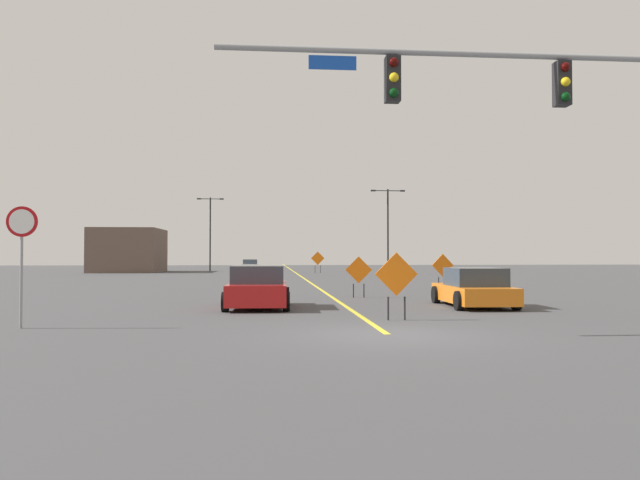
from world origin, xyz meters
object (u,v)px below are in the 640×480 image
at_px(traffic_signal_assembly, 562,110).
at_px(street_lamp_mid_right, 210,228).
at_px(construction_sign_right_shoulder, 359,272).
at_px(car_red_near, 258,288).
at_px(car_orange_distant, 474,289).
at_px(construction_sign_median_near, 443,268).
at_px(stop_sign, 22,243).
at_px(car_white_mid, 250,266).
at_px(construction_sign_left_lane, 396,278).
at_px(construction_sign_median_far, 318,259).
at_px(street_lamp_far_left, 388,224).

relative_size(traffic_signal_assembly, street_lamp_mid_right, 1.50).
bearing_deg(street_lamp_mid_right, construction_sign_right_shoulder, -76.13).
height_order(traffic_signal_assembly, car_red_near, traffic_signal_assembly).
bearing_deg(car_orange_distant, construction_sign_median_near, 80.68).
bearing_deg(car_orange_distant, stop_sign, -159.02).
distance_m(street_lamp_mid_right, car_orange_distant, 48.77).
height_order(construction_sign_median_near, car_red_near, construction_sign_median_near).
height_order(traffic_signal_assembly, construction_sign_median_near, traffic_signal_assembly).
relative_size(stop_sign, car_white_mid, 0.72).
relative_size(stop_sign, construction_sign_left_lane, 1.60).
bearing_deg(construction_sign_right_shoulder, street_lamp_mid_right, 103.87).
bearing_deg(stop_sign, construction_sign_median_far, 76.11).
bearing_deg(construction_sign_median_far, construction_sign_right_shoulder, -91.79).
bearing_deg(car_white_mid, traffic_signal_assembly, -80.56).
relative_size(traffic_signal_assembly, stop_sign, 4.07).
height_order(stop_sign, car_red_near, stop_sign).
relative_size(construction_sign_median_near, car_white_mid, 0.45).
relative_size(construction_sign_median_far, car_red_near, 0.55).
distance_m(construction_sign_median_near, car_red_near, 12.15).
height_order(stop_sign, construction_sign_left_lane, stop_sign).
bearing_deg(construction_sign_left_lane, construction_sign_median_far, 88.21).
bearing_deg(car_red_near, construction_sign_median_near, 42.58).
bearing_deg(construction_sign_left_lane, construction_sign_median_near, 68.05).
xyz_separation_m(construction_sign_median_near, car_orange_distant, (-1.38, -8.40, -0.56)).
xyz_separation_m(traffic_signal_assembly, car_white_mid, (-9.00, 54.11, -4.63)).
distance_m(stop_sign, construction_sign_right_shoulder, 14.04).
distance_m(construction_sign_left_lane, car_white_mid, 51.47).
distance_m(stop_sign, street_lamp_mid_right, 51.79).
bearing_deg(street_lamp_far_left, construction_sign_median_far, 144.58).
xyz_separation_m(construction_sign_right_shoulder, construction_sign_median_near, (4.74, 3.62, 0.10)).
distance_m(traffic_signal_assembly, car_white_mid, 55.04).
bearing_deg(construction_sign_right_shoulder, stop_sign, -135.16).
height_order(stop_sign, construction_sign_median_near, stop_sign).
xyz_separation_m(traffic_signal_assembly, construction_sign_median_far, (-1.98, 46.44, -3.87)).
xyz_separation_m(stop_sign, car_orange_distant, (13.29, 5.10, -1.49)).
distance_m(construction_sign_right_shoulder, construction_sign_median_far, 34.69).
height_order(construction_sign_left_lane, car_orange_distant, construction_sign_left_lane).
relative_size(street_lamp_mid_right, construction_sign_median_near, 4.39).
xyz_separation_m(traffic_signal_assembly, construction_sign_left_lane, (-3.34, 2.95, -4.06)).
bearing_deg(street_lamp_far_left, traffic_signal_assembly, -95.85).
xyz_separation_m(street_lamp_far_left, car_red_near, (-11.55, -34.79, -4.05)).
distance_m(street_lamp_far_left, construction_sign_median_near, 26.95).
bearing_deg(construction_sign_median_far, construction_sign_median_near, -83.28).
xyz_separation_m(street_lamp_far_left, construction_sign_median_far, (-6.28, 4.47, -3.37)).
height_order(stop_sign, car_white_mid, stop_sign).
distance_m(construction_sign_right_shoulder, car_orange_distant, 5.86).
bearing_deg(street_lamp_mid_right, car_red_near, -82.46).
relative_size(stop_sign, street_lamp_mid_right, 0.37).
distance_m(street_lamp_mid_right, car_red_near, 47.02).
relative_size(construction_sign_right_shoulder, car_red_near, 0.44).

